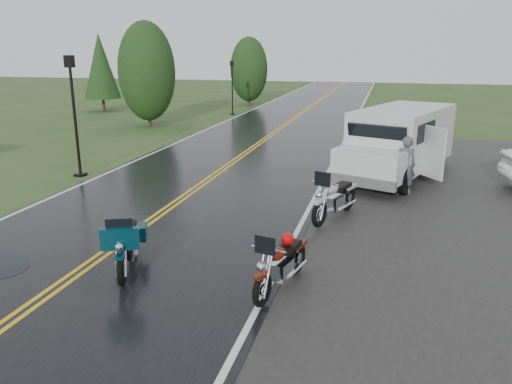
# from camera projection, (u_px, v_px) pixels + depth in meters

# --- Properties ---
(ground) EXTENTS (120.00, 120.00, 0.00)m
(ground) POSITION_uv_depth(u_px,v_px,m) (111.00, 251.00, 11.05)
(ground) COLOR #2D471E
(ground) RESTS_ON ground
(road) EXTENTS (8.00, 100.00, 0.04)m
(road) POSITION_uv_depth(u_px,v_px,m) (239.00, 158.00, 20.34)
(road) COLOR black
(road) RESTS_ON ground
(motorcycle_red) EXTENTS (1.19, 2.19, 1.22)m
(motorcycle_red) POSITION_uv_depth(u_px,v_px,m) (262.00, 276.00, 8.40)
(motorcycle_red) COLOR #561409
(motorcycle_red) RESTS_ON ground
(motorcycle_teal) EXTENTS (1.54, 2.30, 1.28)m
(motorcycle_teal) POSITION_uv_depth(u_px,v_px,m) (121.00, 256.00, 9.15)
(motorcycle_teal) COLOR #052E39
(motorcycle_teal) RESTS_ON ground
(motorcycle_silver) EXTENTS (1.57, 2.45, 1.36)m
(motorcycle_silver) POSITION_uv_depth(u_px,v_px,m) (320.00, 203.00, 12.16)
(motorcycle_silver) COLOR #AFB1B8
(motorcycle_silver) RESTS_ON ground
(van_white) EXTENTS (4.30, 6.59, 2.42)m
(van_white) POSITION_uv_depth(u_px,v_px,m) (348.00, 149.00, 15.93)
(van_white) COLOR silver
(van_white) RESTS_ON ground
(person_at_van) EXTENTS (0.74, 0.57, 1.80)m
(person_at_van) POSITION_uv_depth(u_px,v_px,m) (405.00, 166.00, 14.97)
(person_at_van) COLOR #49494E
(person_at_van) RESTS_ON ground
(lamp_post_near_left) EXTENTS (0.36, 0.36, 4.15)m
(lamp_post_near_left) POSITION_uv_depth(u_px,v_px,m) (75.00, 117.00, 16.97)
(lamp_post_near_left) COLOR black
(lamp_post_near_left) RESTS_ON ground
(lamp_post_far_left) EXTENTS (0.31, 0.31, 3.57)m
(lamp_post_far_left) POSITION_uv_depth(u_px,v_px,m) (232.00, 88.00, 33.35)
(lamp_post_far_left) COLOR black
(lamp_post_far_left) RESTS_ON ground
(tree_left_mid) EXTENTS (3.19, 3.19, 4.98)m
(tree_left_mid) POSITION_uv_depth(u_px,v_px,m) (147.00, 82.00, 28.00)
(tree_left_mid) COLOR #1E3D19
(tree_left_mid) RESTS_ON ground
(tree_left_far) EXTENTS (2.90, 2.90, 4.47)m
(tree_left_far) POSITION_uv_depth(u_px,v_px,m) (249.00, 76.00, 38.90)
(tree_left_far) COLOR #1E3D19
(tree_left_far) RESTS_ON ground
(pine_left_far) EXTENTS (2.51, 2.51, 5.24)m
(pine_left_far) POSITION_uv_depth(u_px,v_px,m) (101.00, 74.00, 34.99)
(pine_left_far) COLOR #1E3D19
(pine_left_far) RESTS_ON ground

